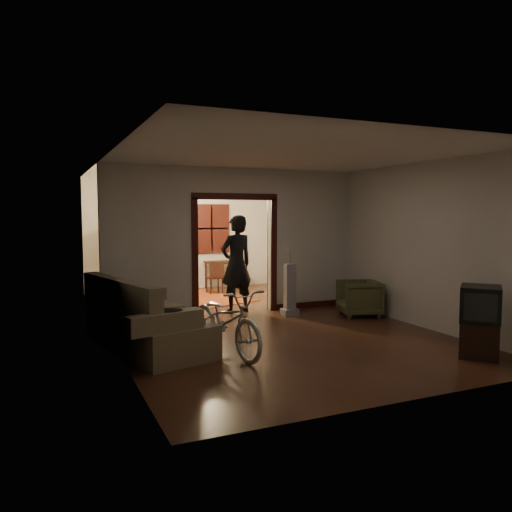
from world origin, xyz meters
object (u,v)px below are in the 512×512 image
sofa (149,314)px  locker (136,259)px  person (236,264)px  bicycle (226,321)px  desk (224,275)px  armchair (359,298)px

sofa → locker: (0.75, 5.10, 0.34)m
person → locker: (-1.38, 3.11, -0.10)m
bicycle → locker: (-0.18, 5.77, 0.39)m
bicycle → desk: size_ratio=1.87×
bicycle → armchair: bicycle is taller
sofa → person: size_ratio=1.17×
armchair → desk: desk is taller
person → desk: bearing=-118.5°
sofa → desk: sofa is taller
locker → bicycle: bearing=-77.6°
sofa → armchair: 4.19m
armchair → desk: bearing=-147.0°
armchair → locker: locker is taller
person → desk: size_ratio=2.02×
armchair → person: 2.44m
bicycle → locker: bearing=81.0°
person → sofa: bearing=30.2°
armchair → desk: size_ratio=0.79×
locker → desk: (2.23, -0.03, -0.50)m
desk → armchair: bearing=-86.1°
armchair → person: (-2.00, 1.25, 0.61)m
armchair → locker: size_ratio=0.44×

